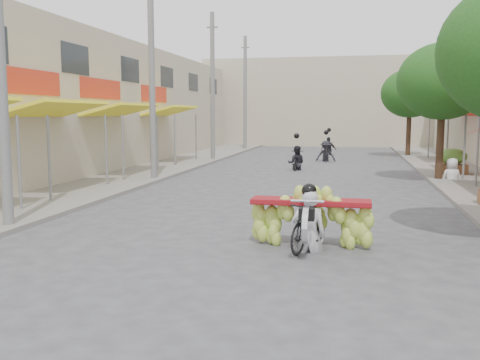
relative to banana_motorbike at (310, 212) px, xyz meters
name	(u,v)px	position (x,y,z in m)	size (l,w,h in m)	color
ground	(204,287)	(-1.37, -2.63, -0.73)	(120.00, 120.00, 0.00)	#525256
sidewalk_left	(145,170)	(-8.37, 12.37, -0.67)	(4.00, 60.00, 0.12)	gray
sidewalk_right	(477,178)	(5.63, 12.37, -0.67)	(4.00, 60.00, 0.12)	gray
shophouse_row_left	(29,104)	(-13.35, 11.35, 2.27)	(9.77, 40.00, 6.00)	#BAAC93
far_building	(327,103)	(-1.37, 35.37, 2.77)	(20.00, 6.00, 7.00)	#BAAC93
utility_pole_mid	(152,76)	(-6.77, 9.37, 3.30)	(0.60, 0.24, 8.00)	slate
utility_pole_far	(213,87)	(-6.77, 18.37, 3.30)	(0.60, 0.24, 8.00)	slate
utility_pole_back	(245,93)	(-6.77, 27.37, 3.30)	(0.60, 0.24, 8.00)	slate
street_tree_mid	(443,82)	(4.03, 11.37, 3.06)	(3.40, 3.40, 5.25)	#3A2719
street_tree_far	(410,94)	(4.03, 23.37, 3.06)	(3.40, 3.40, 5.25)	#3A2719
produce_crate_far	(452,159)	(4.83, 13.37, -0.01)	(1.20, 0.88, 1.16)	brown
banana_motorbike	(310,212)	(0.00, 0.00, 0.00)	(2.31, 1.84, 2.19)	black
pedestrian	(453,158)	(4.51, 11.39, 0.19)	(0.88, 0.65, 1.60)	white
bg_motorbike_a	(296,154)	(-1.77, 14.55, 0.03)	(0.79, 1.54, 1.95)	black
bg_motorbike_b	(326,146)	(-0.66, 19.38, 0.10)	(1.10, 1.87, 1.95)	black
bg_motorbike_c	(329,142)	(-0.71, 24.27, 0.11)	(1.02, 1.48, 1.95)	black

